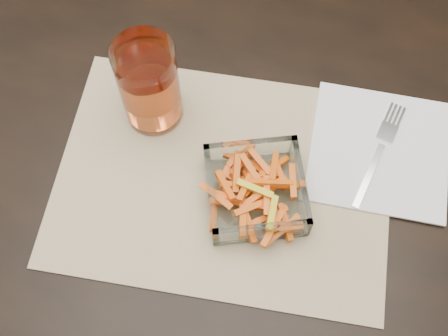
% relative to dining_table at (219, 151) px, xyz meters
% --- Properties ---
extents(dining_table, '(1.60, 0.90, 0.75)m').
position_rel_dining_table_xyz_m(dining_table, '(0.00, 0.00, 0.00)').
color(dining_table, black).
rests_on(dining_table, ground).
extents(placemat, '(0.49, 0.38, 0.00)m').
position_rel_dining_table_xyz_m(placemat, '(0.03, -0.08, 0.09)').
color(placemat, tan).
rests_on(placemat, dining_table).
extents(glass_bowl, '(0.16, 0.16, 0.05)m').
position_rel_dining_table_xyz_m(glass_bowl, '(0.08, -0.09, 0.11)').
color(glass_bowl, white).
rests_on(glass_bowl, placemat).
extents(tumbler, '(0.08, 0.08, 0.14)m').
position_rel_dining_table_xyz_m(tumbler, '(-0.09, -0.01, 0.16)').
color(tumbler, white).
rests_on(tumbler, placemat).
extents(napkin, '(0.21, 0.21, 0.00)m').
position_rel_dining_table_xyz_m(napkin, '(0.23, 0.02, 0.09)').
color(napkin, white).
rests_on(napkin, placemat).
extents(fork, '(0.05, 0.17, 0.00)m').
position_rel_dining_table_xyz_m(fork, '(0.23, 0.02, 0.10)').
color(fork, silver).
rests_on(fork, napkin).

